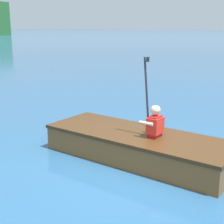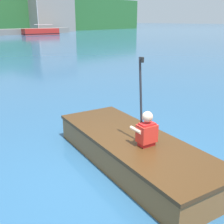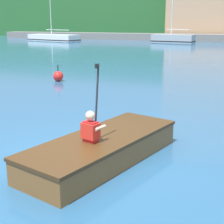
# 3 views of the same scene
# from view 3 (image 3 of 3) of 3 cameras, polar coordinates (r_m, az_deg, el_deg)

# --- Properties ---
(ground_plane) EXTENTS (300.00, 300.00, 0.00)m
(ground_plane) POSITION_cam_3_polar(r_m,az_deg,el_deg) (6.72, -6.70, -7.69)
(ground_plane) COLOR #28567F
(marina_dock) EXTENTS (63.10, 2.40, 0.90)m
(marina_dock) POSITION_cam_3_polar(r_m,az_deg,el_deg) (46.51, 17.39, 11.66)
(marina_dock) COLOR slate
(marina_dock) RESTS_ON ground
(moored_boat_dock_west_end) EXTENTS (7.79, 4.14, 5.81)m
(moored_boat_dock_west_end) POSITION_cam_3_polar(r_m,az_deg,el_deg) (47.34, -9.68, 12.08)
(moored_boat_dock_west_end) COLOR white
(moored_boat_dock_west_end) RESTS_ON ground
(moored_boat_dock_center_near) EXTENTS (5.33, 2.48, 5.01)m
(moored_boat_dock_center_near) POSITION_cam_3_polar(r_m,az_deg,el_deg) (43.11, 10.09, 11.91)
(moored_boat_dock_center_near) COLOR #9EA3A8
(moored_boat_dock_center_near) RESTS_ON ground
(rowboat_foreground) EXTENTS (2.15, 3.68, 0.48)m
(rowboat_foreground) POSITION_cam_3_polar(r_m,az_deg,el_deg) (6.51, -1.28, -5.76)
(rowboat_foreground) COLOR brown
(rowboat_foreground) RESTS_ON ground
(person_paddler) EXTENTS (0.41, 0.40, 1.37)m
(person_paddler) POSITION_cam_3_polar(r_m,az_deg,el_deg) (6.07, -3.53, -2.57)
(person_paddler) COLOR red
(person_paddler) RESTS_ON rowboat_foreground
(channel_buoy) EXTENTS (0.44, 0.44, 0.72)m
(channel_buoy) POSITION_cam_3_polar(r_m,az_deg,el_deg) (15.26, -8.93, 5.90)
(channel_buoy) COLOR red
(channel_buoy) RESTS_ON ground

